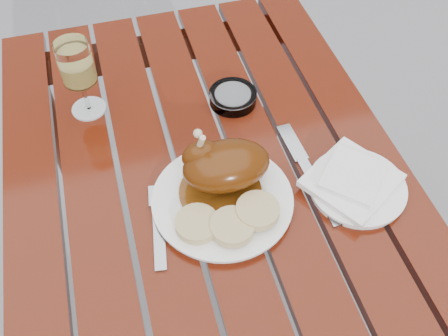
# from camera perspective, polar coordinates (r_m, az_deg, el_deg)

# --- Properties ---
(ground) EXTENTS (60.00, 60.00, 0.00)m
(ground) POSITION_cam_1_polar(r_m,az_deg,el_deg) (1.65, -0.91, -17.62)
(ground) COLOR slate
(ground) RESTS_ON ground
(table) EXTENTS (0.80, 1.20, 0.75)m
(table) POSITION_cam_1_polar(r_m,az_deg,el_deg) (1.31, -1.12, -11.74)
(table) COLOR #601E0B
(table) RESTS_ON ground
(dinner_plate) EXTENTS (0.29, 0.29, 0.02)m
(dinner_plate) POSITION_cam_1_polar(r_m,az_deg,el_deg) (0.96, -0.18, -3.75)
(dinner_plate) COLOR white
(dinner_plate) RESTS_ON table
(roast_duck) EXTENTS (0.18, 0.16, 0.12)m
(roast_duck) POSITION_cam_1_polar(r_m,az_deg,el_deg) (0.94, -0.18, 0.28)
(roast_duck) COLOR #5A2D0A
(roast_duck) RESTS_ON dinner_plate
(bread_dumplings) EXTENTS (0.19, 0.11, 0.03)m
(bread_dumplings) POSITION_cam_1_polar(r_m,az_deg,el_deg) (0.91, 0.58, -5.98)
(bread_dumplings) COLOR #CFB77E
(bread_dumplings) RESTS_ON dinner_plate
(wine_glass) EXTENTS (0.09, 0.09, 0.18)m
(wine_glass) POSITION_cam_1_polar(r_m,az_deg,el_deg) (1.11, -16.10, 9.76)
(wine_glass) COLOR #D6C361
(wine_glass) RESTS_ON table
(side_plate) EXTENTS (0.25, 0.25, 0.02)m
(side_plate) POSITION_cam_1_polar(r_m,az_deg,el_deg) (1.01, 14.95, -2.15)
(side_plate) COLOR white
(side_plate) RESTS_ON table
(napkin) EXTENTS (0.21, 0.21, 0.01)m
(napkin) POSITION_cam_1_polar(r_m,az_deg,el_deg) (1.00, 14.38, -1.35)
(napkin) COLOR white
(napkin) RESTS_ON side_plate
(ashtray) EXTENTS (0.11, 0.11, 0.03)m
(ashtray) POSITION_cam_1_polar(r_m,az_deg,el_deg) (1.14, 1.01, 8.10)
(ashtray) COLOR #B2B7BC
(ashtray) RESTS_ON table
(fork) EXTENTS (0.05, 0.17, 0.01)m
(fork) POSITION_cam_1_polar(r_m,az_deg,el_deg) (0.94, -7.44, -6.97)
(fork) COLOR gray
(fork) RESTS_ON table
(knife) EXTENTS (0.03, 0.23, 0.01)m
(knife) POSITION_cam_1_polar(r_m,az_deg,el_deg) (1.01, 10.11, -1.30)
(knife) COLOR gray
(knife) RESTS_ON table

